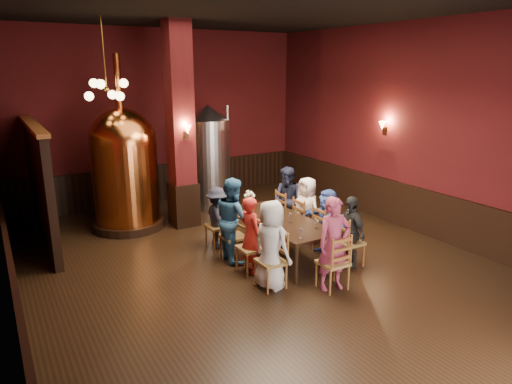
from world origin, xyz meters
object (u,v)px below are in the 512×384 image
person_2 (233,219)px  steel_vessel (209,157)px  person_0 (271,245)px  copper_kettle (125,167)px  person_1 (251,235)px  dining_table (281,222)px  rose_vase (250,197)px

person_2 → steel_vessel: size_ratio=0.60×
person_0 → copper_kettle: 4.37m
person_1 → copper_kettle: copper_kettle is taller
person_1 → steel_vessel: steel_vessel is taller
person_1 → dining_table: bearing=-72.8°
person_1 → steel_vessel: 4.15m
person_1 → person_2: size_ratio=0.88×
person_1 → copper_kettle: size_ratio=0.37×
steel_vessel → rose_vase: size_ratio=6.95×
dining_table → copper_kettle: size_ratio=0.63×
dining_table → rose_vase: size_ratio=6.34×
person_0 → steel_vessel: 4.79m
person_2 → copper_kettle: copper_kettle is taller
rose_vase → person_2: bearing=-141.0°
person_1 → person_2: bearing=-4.0°
dining_table → steel_vessel: bearing=87.0°
person_2 → rose_vase: (0.69, 0.56, 0.20)m
person_2 → person_0: bearing=-174.0°
dining_table → copper_kettle: copper_kettle is taller
dining_table → person_1: person_1 is taller
person_2 → rose_vase: person_2 is taller
dining_table → person_0: bearing=-130.4°
person_0 → person_2: 1.33m
dining_table → person_0: 1.31m
person_1 → rose_vase: person_1 is taller
steel_vessel → rose_vase: steel_vessel is taller
dining_table → rose_vase: bearing=100.3°
steel_vessel → person_0: bearing=-103.0°
person_0 → steel_vessel: size_ratio=0.57×
copper_kettle → person_1: bearing=-70.9°
person_2 → steel_vessel: (1.06, 3.30, 0.52)m
person_0 → rose_vase: person_0 is taller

